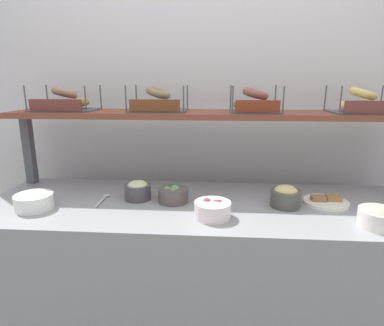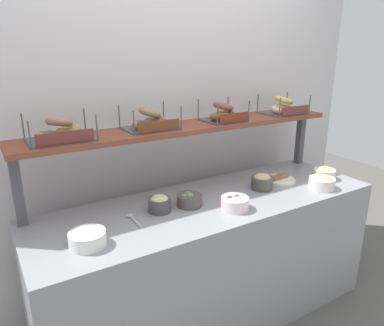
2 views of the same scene
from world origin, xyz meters
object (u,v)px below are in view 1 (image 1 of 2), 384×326
bowl_cream_cheese (34,200)px  bagel_basket_cinnamon_raisin (255,103)px  bowl_beet_salad (213,209)px  bagel_basket_everything (65,102)px  serving_spoon_near_plate (104,198)px  bagel_basket_poppy (158,103)px  bowl_tuna_salad (138,190)px  bowl_lox_spread (380,216)px  bowl_veggie_mix (173,194)px  serving_plate_white (326,201)px  bowl_hummus (286,196)px  bagel_basket_plain (362,104)px

bowl_cream_cheese → bagel_basket_cinnamon_raisin: (1.06, 0.39, 0.43)m
bowl_beet_salad → bagel_basket_everything: size_ratio=0.48×
serving_spoon_near_plate → bagel_basket_poppy: bearing=47.0°
bagel_basket_poppy → bagel_basket_cinnamon_raisin: size_ratio=1.17×
serving_spoon_near_plate → bagel_basket_everything: 0.60m
bowl_tuna_salad → bagel_basket_everything: 0.67m
bowl_lox_spread → bagel_basket_cinnamon_raisin: bagel_basket_cinnamon_raisin is taller
bowl_veggie_mix → bowl_tuna_salad: bearing=173.4°
bagel_basket_poppy → bagel_basket_everything: bearing=-178.8°
bowl_tuna_salad → serving_plate_white: bowl_tuna_salad is taller
serving_spoon_near_plate → bagel_basket_poppy: size_ratio=0.56×
bowl_tuna_salad → bagel_basket_cinnamon_raisin: bagel_basket_cinnamon_raisin is taller
bowl_hummus → bowl_lox_spread: size_ratio=0.85×
bowl_lox_spread → bagel_basket_everything: 1.67m
bowl_beet_salad → serving_plate_white: 0.60m
bowl_beet_salad → bagel_basket_plain: bagel_basket_plain is taller
bowl_cream_cheese → serving_plate_white: size_ratio=0.81×
bowl_beet_salad → bowl_veggie_mix: bearing=137.9°
bowl_beet_salad → bagel_basket_everything: bearing=152.4°
bowl_beet_salad → bagel_basket_poppy: size_ratio=0.52×
bowl_hummus → bagel_basket_plain: bagel_basket_plain is taller
serving_plate_white → bagel_basket_plain: (0.20, 0.21, 0.47)m
bowl_hummus → bagel_basket_everything: (-1.19, 0.28, 0.42)m
serving_spoon_near_plate → bagel_basket_everything: bearing=137.8°
bowl_lox_spread → bagel_basket_plain: bagel_basket_plain is taller
serving_plate_white → bowl_cream_cheese: bearing=-173.2°
bowl_beet_salad → serving_spoon_near_plate: bowl_beet_salad is taller
bowl_hummus → serving_plate_white: (0.21, 0.05, -0.04)m
bowl_lox_spread → bagel_basket_everything: size_ratio=0.51×
bowl_hummus → bowl_veggie_mix: bearing=177.6°
bagel_basket_poppy → bagel_basket_plain: bearing=-1.6°
bagel_basket_poppy → bagel_basket_plain: 1.08m
bowl_tuna_salad → bagel_basket_plain: 1.25m
bagel_basket_everything → bagel_basket_cinnamon_raisin: same height
serving_spoon_near_plate → bagel_basket_cinnamon_raisin: size_ratio=0.66×
bowl_veggie_mix → serving_plate_white: size_ratio=0.70×
bowl_hummus → bagel_basket_plain: 0.65m
bowl_lox_spread → bowl_beet_salad: bearing=176.3°
bowl_cream_cheese → bowl_lox_spread: bearing=-3.1°
bowl_cream_cheese → bowl_lox_spread: 1.55m
bowl_cream_cheese → bagel_basket_poppy: bagel_basket_poppy is taller
bowl_lox_spread → serving_spoon_near_plate: 1.28m
bagel_basket_everything → bagel_basket_cinnamon_raisin: size_ratio=1.26×
bowl_veggie_mix → serving_plate_white: 0.76m
serving_plate_white → bagel_basket_everything: bagel_basket_everything is taller
bowl_tuna_salad → bagel_basket_poppy: bagel_basket_poppy is taller
bagel_basket_plain → bagel_basket_everything: bearing=179.3°
bowl_veggie_mix → bagel_basket_everything: bearing=158.0°
bagel_basket_cinnamon_raisin → bagel_basket_poppy: bearing=177.5°
bagel_basket_cinnamon_raisin → bagel_basket_plain: 0.55m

